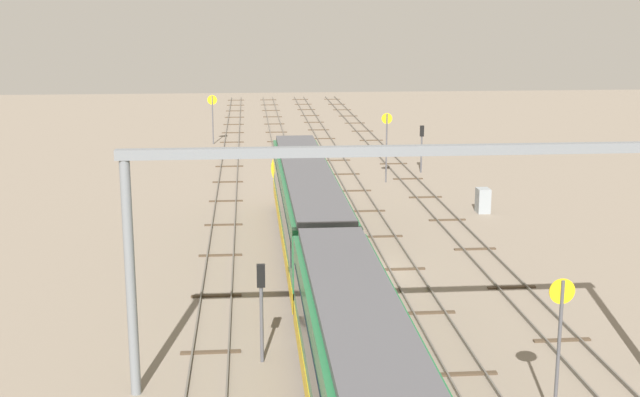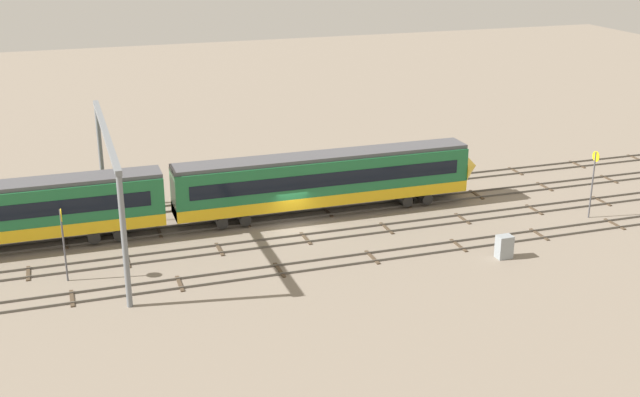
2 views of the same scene
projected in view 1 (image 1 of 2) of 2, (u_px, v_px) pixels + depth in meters
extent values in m
plane|color=gray|center=(357.00, 271.00, 43.98)|extent=(191.88, 191.88, 0.00)
cube|color=#59544C|center=(505.00, 266.00, 44.63)|extent=(175.88, 0.07, 0.16)
cube|color=#59544C|center=(479.00, 266.00, 44.51)|extent=(175.88, 0.07, 0.16)
cube|color=#473828|center=(562.00, 340.00, 34.72)|extent=(0.24, 2.40, 0.08)
cube|color=#473828|center=(512.00, 287.00, 41.30)|extent=(0.24, 2.40, 0.08)
cube|color=#473828|center=(475.00, 249.00, 47.87)|extent=(0.24, 2.40, 0.08)
cube|color=#473828|center=(447.00, 220.00, 54.44)|extent=(0.24, 2.40, 0.08)
cube|color=#473828|center=(426.00, 197.00, 61.01)|extent=(0.24, 2.40, 0.08)
cube|color=#473828|center=(408.00, 179.00, 67.59)|extent=(0.24, 2.40, 0.08)
cube|color=#473828|center=(394.00, 164.00, 74.16)|extent=(0.24, 2.40, 0.08)
cube|color=#473828|center=(381.00, 151.00, 80.73)|extent=(0.24, 2.40, 0.08)
cube|color=#473828|center=(371.00, 140.00, 87.31)|extent=(0.24, 2.40, 0.08)
cube|color=#473828|center=(362.00, 131.00, 93.88)|extent=(0.24, 2.40, 0.08)
cube|color=#473828|center=(355.00, 123.00, 100.45)|extent=(0.24, 2.40, 0.08)
cube|color=#473828|center=(348.00, 116.00, 107.02)|extent=(0.24, 2.40, 0.08)
cube|color=#473828|center=(342.00, 110.00, 113.60)|extent=(0.24, 2.40, 0.08)
cube|color=#473828|center=(337.00, 104.00, 120.17)|extent=(0.24, 2.40, 0.08)
cube|color=#473828|center=(332.00, 99.00, 126.74)|extent=(0.24, 2.40, 0.08)
cube|color=#59544C|center=(416.00, 268.00, 44.23)|extent=(175.88, 0.07, 0.16)
cube|color=#59544C|center=(389.00, 269.00, 44.11)|extent=(175.88, 0.07, 0.16)
cube|color=#473828|center=(466.00, 374.00, 31.52)|extent=(0.24, 2.40, 0.08)
cube|color=#473828|center=(429.00, 313.00, 37.85)|extent=(0.24, 2.40, 0.08)
cube|color=#473828|center=(402.00, 269.00, 44.18)|extent=(0.24, 2.40, 0.08)
cube|color=#473828|center=(383.00, 236.00, 50.51)|extent=(0.24, 2.40, 0.08)
cube|color=#473828|center=(367.00, 211.00, 56.84)|extent=(0.24, 2.40, 0.08)
cube|color=#473828|center=(355.00, 191.00, 63.16)|extent=(0.24, 2.40, 0.08)
cube|color=#473828|center=(345.00, 174.00, 69.49)|extent=(0.24, 2.40, 0.08)
cube|color=#473828|center=(337.00, 160.00, 75.82)|extent=(0.24, 2.40, 0.08)
cube|color=#473828|center=(330.00, 149.00, 82.15)|extent=(0.24, 2.40, 0.08)
cube|color=#473828|center=(324.00, 139.00, 88.48)|extent=(0.24, 2.40, 0.08)
cube|color=#473828|center=(319.00, 130.00, 94.81)|extent=(0.24, 2.40, 0.08)
cube|color=#473828|center=(314.00, 122.00, 101.14)|extent=(0.24, 2.40, 0.08)
cube|color=#473828|center=(310.00, 116.00, 107.47)|extent=(0.24, 2.40, 0.08)
cube|color=#473828|center=(306.00, 110.00, 113.80)|extent=(0.24, 2.40, 0.08)
cube|color=#473828|center=(303.00, 104.00, 120.13)|extent=(0.24, 2.40, 0.08)
cube|color=#473828|center=(300.00, 99.00, 126.46)|extent=(0.24, 2.40, 0.08)
cube|color=#59544C|center=(325.00, 270.00, 43.82)|extent=(175.88, 0.07, 0.16)
cube|color=#59544C|center=(298.00, 271.00, 43.70)|extent=(175.88, 0.07, 0.16)
cube|color=#473828|center=(331.00, 348.00, 33.91)|extent=(0.24, 2.40, 0.08)
cube|color=#473828|center=(317.00, 293.00, 40.48)|extent=(0.24, 2.40, 0.08)
cube|color=#473828|center=(307.00, 253.00, 47.06)|extent=(0.24, 2.40, 0.08)
cube|color=#473828|center=(299.00, 223.00, 53.63)|extent=(0.24, 2.40, 0.08)
cube|color=#473828|center=(293.00, 200.00, 60.20)|extent=(0.24, 2.40, 0.08)
cube|color=#473828|center=(289.00, 181.00, 66.78)|extent=(0.24, 2.40, 0.08)
cube|color=#473828|center=(285.00, 165.00, 73.35)|extent=(0.24, 2.40, 0.08)
cube|color=#473828|center=(281.00, 152.00, 79.92)|extent=(0.24, 2.40, 0.08)
cube|color=#473828|center=(279.00, 142.00, 86.49)|extent=(0.24, 2.40, 0.08)
cube|color=#473828|center=(276.00, 132.00, 93.07)|extent=(0.24, 2.40, 0.08)
cube|color=#473828|center=(274.00, 124.00, 99.64)|extent=(0.24, 2.40, 0.08)
cube|color=#473828|center=(273.00, 117.00, 106.21)|extent=(0.24, 2.40, 0.08)
cube|color=#473828|center=(271.00, 111.00, 112.79)|extent=(0.24, 2.40, 0.08)
cube|color=#473828|center=(270.00, 105.00, 119.36)|extent=(0.24, 2.40, 0.08)
cube|color=#473828|center=(268.00, 100.00, 125.93)|extent=(0.24, 2.40, 0.08)
cube|color=#59544C|center=(232.00, 273.00, 43.42)|extent=(175.88, 0.07, 0.16)
cube|color=#59544C|center=(204.00, 274.00, 43.30)|extent=(175.88, 0.07, 0.16)
cube|color=#473828|center=(211.00, 352.00, 33.51)|extent=(0.24, 2.40, 0.08)
cube|color=#473828|center=(216.00, 296.00, 40.08)|extent=(0.24, 2.40, 0.08)
cube|color=#473828|center=(220.00, 255.00, 46.65)|extent=(0.24, 2.40, 0.08)
cube|color=#473828|center=(223.00, 225.00, 53.22)|extent=(0.24, 2.40, 0.08)
cube|color=#473828|center=(226.00, 201.00, 59.80)|extent=(0.24, 2.40, 0.08)
cube|color=#473828|center=(228.00, 182.00, 66.37)|extent=(0.24, 2.40, 0.08)
cube|color=#473828|center=(229.00, 166.00, 72.94)|extent=(0.24, 2.40, 0.08)
cube|color=#473828|center=(231.00, 153.00, 79.52)|extent=(0.24, 2.40, 0.08)
cube|color=#473828|center=(232.00, 142.00, 86.09)|extent=(0.24, 2.40, 0.08)
cube|color=#473828|center=(233.00, 133.00, 92.66)|extent=(0.24, 2.40, 0.08)
cube|color=#473828|center=(234.00, 124.00, 99.23)|extent=(0.24, 2.40, 0.08)
cube|color=#473828|center=(234.00, 117.00, 105.81)|extent=(0.24, 2.40, 0.08)
cube|color=#473828|center=(235.00, 111.00, 112.38)|extent=(0.24, 2.40, 0.08)
cube|color=#473828|center=(236.00, 105.00, 118.95)|extent=(0.24, 2.40, 0.08)
cube|color=#473828|center=(236.00, 100.00, 125.53)|extent=(0.24, 2.40, 0.08)
cube|color=#1E6638|center=(307.00, 205.00, 46.12)|extent=(24.00, 2.90, 3.60)
cube|color=gold|center=(307.00, 229.00, 46.42)|extent=(24.00, 2.94, 0.90)
cube|color=#4C4C51|center=(307.00, 171.00, 45.69)|extent=(24.00, 2.50, 0.30)
cube|color=black|center=(333.00, 197.00, 46.15)|extent=(22.00, 0.04, 1.10)
cube|color=black|center=(280.00, 198.00, 45.90)|extent=(22.00, 0.04, 1.10)
cylinder|color=black|center=(321.00, 296.00, 38.28)|extent=(0.90, 2.70, 0.90)
cylinder|color=black|center=(317.00, 284.00, 40.03)|extent=(0.90, 2.70, 0.90)
cylinder|color=black|center=(299.00, 216.00, 53.20)|extent=(0.90, 2.70, 0.90)
cylinder|color=black|center=(298.00, 209.00, 54.95)|extent=(0.90, 2.70, 0.90)
cube|color=#4C4C51|center=(375.00, 352.00, 21.59)|extent=(24.00, 2.50, 0.30)
cylinder|color=black|center=(344.00, 387.00, 29.11)|extent=(0.90, 2.70, 0.90)
cylinder|color=black|center=(339.00, 366.00, 30.86)|extent=(0.90, 2.70, 0.90)
cone|color=gold|center=(294.00, 166.00, 58.60)|extent=(1.60, 3.24, 3.24)
cylinder|color=slate|center=(130.00, 280.00, 29.05)|extent=(0.36, 0.36, 8.48)
cube|color=slate|center=(406.00, 151.00, 28.89)|extent=(0.40, 19.70, 0.35)
cylinder|color=#4C4C51|center=(213.00, 120.00, 84.67)|extent=(0.12, 0.12, 4.89)
cylinder|color=yellow|center=(212.00, 100.00, 84.26)|extent=(0.05, 0.96, 0.96)
cube|color=black|center=(212.00, 100.00, 84.29)|extent=(0.02, 0.43, 0.12)
cylinder|color=#4C4C51|center=(386.00, 148.00, 65.87)|extent=(0.12, 0.12, 5.43)
cylinder|color=yellow|center=(387.00, 118.00, 65.39)|extent=(0.05, 0.83, 0.83)
cube|color=black|center=(387.00, 118.00, 65.42)|extent=(0.02, 0.37, 0.12)
cylinder|color=#4C4C51|center=(558.00, 354.00, 27.23)|extent=(0.12, 0.12, 4.99)
cylinder|color=yellow|center=(562.00, 291.00, 26.80)|extent=(0.05, 0.85, 0.85)
cube|color=black|center=(562.00, 291.00, 26.83)|extent=(0.02, 0.38, 0.12)
cylinder|color=#4C4C51|center=(421.00, 155.00, 70.04)|extent=(0.14, 0.14, 3.06)
cube|color=black|center=(422.00, 131.00, 69.60)|extent=(0.20, 0.32, 0.90)
sphere|color=yellow|center=(422.00, 128.00, 69.67)|extent=(0.20, 0.20, 0.20)
sphere|color=#262626|center=(422.00, 133.00, 69.75)|extent=(0.20, 0.20, 0.20)
cylinder|color=#4C4C51|center=(262.00, 325.00, 32.35)|extent=(0.14, 0.14, 3.06)
cube|color=black|center=(261.00, 276.00, 31.92)|extent=(0.20, 0.32, 0.90)
sphere|color=red|center=(261.00, 270.00, 31.98)|extent=(0.20, 0.20, 0.20)
sphere|color=#262626|center=(261.00, 280.00, 32.07)|extent=(0.20, 0.20, 0.20)
cube|color=gray|center=(483.00, 200.00, 56.45)|extent=(1.07, 0.82, 1.65)
cube|color=#333333|center=(481.00, 195.00, 56.92)|extent=(0.02, 0.58, 0.24)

